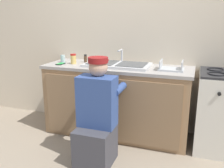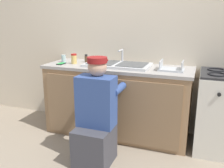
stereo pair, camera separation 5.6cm
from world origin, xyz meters
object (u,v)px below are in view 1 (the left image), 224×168
Objects in this scene: dish_rack_tray at (171,68)px; cell_phone at (61,64)px; plumber_person at (97,121)px; sink_double_basin at (117,64)px; spice_bottle_pepper at (85,58)px; water_glass at (63,59)px; condiment_jar at (73,59)px.

dish_rack_tray reaches higher than cell_phone.
cell_phone is at bearing 141.64° from plumber_person.
spice_bottle_pepper is at bearing 167.82° from sink_double_basin.
sink_double_basin is 5.71× the size of cell_phone.
plumber_person is 3.94× the size of dish_rack_tray.
sink_double_basin is 0.73m from cell_phone.
plumber_person is at bearing -58.98° from spice_bottle_pepper.
plumber_person reaches higher than dish_rack_tray.
sink_double_basin reaches higher than dish_rack_tray.
sink_double_basin is 0.49m from spice_bottle_pepper.
sink_double_basin is 0.76m from water_glass.
condiment_jar reaches higher than spice_bottle_pepper.
spice_bottle_pepper is at bearing 43.72° from cell_phone.
sink_double_basin reaches higher than condiment_jar.
water_glass is (-0.76, -0.00, 0.03)m from sink_double_basin.
dish_rack_tray is at bearing -1.24° from water_glass.
water_glass is 0.71× the size of cell_phone.
dish_rack_tray is at bearing -6.93° from spice_bottle_pepper.
sink_double_basin reaches higher than spice_bottle_pepper.
water_glass is at bearing 137.48° from plumber_person.
cell_phone is (-0.72, -0.13, -0.01)m from sink_double_basin.
plumber_person reaches higher than sink_double_basin.
condiment_jar is 0.18m from spice_bottle_pepper.
dish_rack_tray reaches higher than spice_bottle_pepper.
condiment_jar is at bearing 28.93° from cell_phone.
plumber_person reaches higher than water_glass.
plumber_person is 1.04m from dish_rack_tray.
condiment_jar is (-0.59, 0.66, 0.50)m from plumber_person.
condiment_jar reaches higher than water_glass.
condiment_jar is 0.91× the size of cell_phone.
sink_double_basin is 6.25× the size of condiment_jar.
spice_bottle_pepper is 0.34m from cell_phone.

